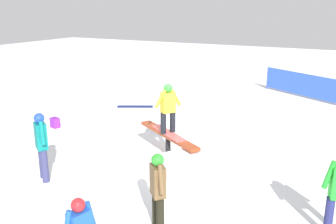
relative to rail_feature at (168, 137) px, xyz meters
The scene contains 9 objects.
ground_plane 0.63m from the rail_feature, ahead, with size 60.00×60.00×0.00m, color white.
rail_feature is the anchor object (origin of this frame).
snow_kicker_ramp 1.76m from the rail_feature, 148.62° to the left, with size 1.80×1.50×0.61m, color white.
main_rider_on_rail 0.78m from the rail_feature, ahead, with size 1.38×1.07×1.36m.
bystander_brown 3.37m from the rail_feature, 114.62° to the left, with size 0.54×0.54×1.53m.
bystander_teal 3.24m from the rail_feature, 50.40° to the left, with size 0.62×0.45×1.66m.
loose_snowboard_navy 5.67m from the rail_feature, 48.24° to the right, with size 1.46×0.28×0.02m, color navy.
backpack_on_snow 4.79m from the rail_feature, ahead, with size 0.30×0.22×0.34m, color purple.
safety_fence 9.35m from the rail_feature, 103.63° to the right, with size 4.00×2.40×1.10m.
Camera 1 is at (-4.41, 8.39, 4.05)m, focal length 40.00 mm.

